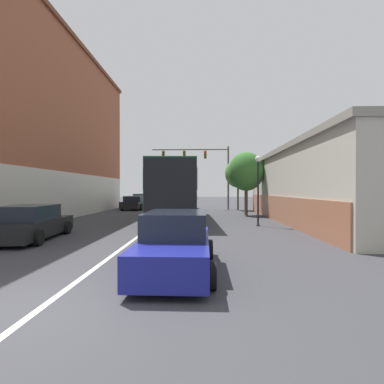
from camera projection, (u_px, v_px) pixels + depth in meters
ground_plane at (36, 312)px, 4.88m from camera, size 160.00×160.00×0.00m
lane_center_line at (161, 220)px, 19.73m from camera, size 0.14×41.71×0.01m
building_left_brick at (13, 124)px, 21.38m from camera, size 8.91×25.03×13.16m
building_right_storefront at (342, 183)px, 18.35m from camera, size 8.03×18.56×4.57m
bus at (175, 189)px, 19.78m from camera, size 3.29×11.37×3.60m
hatchback_foreground at (176, 243)px, 7.40m from camera, size 1.94×4.29×1.44m
parked_car_left_near at (31, 223)px, 11.95m from camera, size 2.34×4.82×1.38m
parked_car_left_mid at (136, 203)px, 30.08m from camera, size 2.51×4.61×1.37m
parked_car_left_far at (143, 201)px, 35.10m from camera, size 2.24×3.92×1.52m
traffic_signal_gantry at (203, 163)px, 30.43m from camera, size 7.87×0.36×6.40m
street_lamp at (258, 183)px, 16.41m from camera, size 0.34×0.34×3.86m
street_tree_near at (246, 172)px, 23.33m from camera, size 2.76×2.48×4.95m
street_tree_far at (238, 173)px, 29.17m from camera, size 2.54×2.28×5.00m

